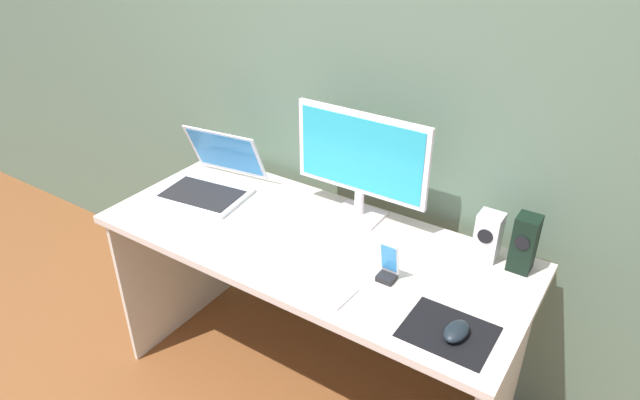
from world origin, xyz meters
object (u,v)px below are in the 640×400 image
at_px(monitor, 361,160).
at_px(phone_in_dock, 388,267).
at_px(mouse, 456,331).
at_px(speaker_near_monitor, 488,236).
at_px(speaker_right, 524,243).
at_px(laptop, 211,180).
at_px(keyboard_external, 296,275).

xyz_separation_m(monitor, phone_in_dock, (0.27, -0.28, -0.19)).
height_order(monitor, mouse, monitor).
xyz_separation_m(speaker_near_monitor, phone_in_dock, (-0.22, -0.29, -0.04)).
relative_size(mouse, phone_in_dock, 0.72).
xyz_separation_m(monitor, speaker_right, (0.60, 0.01, -0.14)).
xyz_separation_m(mouse, phone_in_dock, (-0.28, 0.13, 0.03)).
distance_m(monitor, speaker_right, 0.62).
xyz_separation_m(speaker_near_monitor, laptop, (-1.09, -0.16, -0.04)).
xyz_separation_m(monitor, speaker_near_monitor, (0.49, 0.01, -0.15)).
bearing_deg(monitor, speaker_right, 0.59).
bearing_deg(laptop, speaker_right, 7.60).
distance_m(speaker_right, mouse, 0.43).
height_order(speaker_right, laptop, laptop).
distance_m(speaker_right, laptop, 1.22).
relative_size(speaker_right, mouse, 1.96).
height_order(speaker_right, keyboard_external, speaker_right).
relative_size(speaker_right, phone_in_dock, 1.41).
relative_size(speaker_right, speaker_near_monitor, 1.18).
xyz_separation_m(monitor, mouse, (0.55, -0.41, -0.21)).
height_order(laptop, mouse, laptop).
bearing_deg(laptop, keyboard_external, -24.25).
distance_m(keyboard_external, phone_in_dock, 0.30).
bearing_deg(keyboard_external, mouse, 5.76).
bearing_deg(mouse, speaker_right, 88.57).
xyz_separation_m(speaker_right, speaker_near_monitor, (-0.12, -0.00, -0.01)).
relative_size(speaker_near_monitor, keyboard_external, 0.41).
height_order(monitor, keyboard_external, monitor).
bearing_deg(speaker_near_monitor, laptop, -171.61).
bearing_deg(phone_in_dock, monitor, 133.65).
relative_size(laptop, mouse, 3.81).
distance_m(monitor, laptop, 0.65).
relative_size(speaker_near_monitor, mouse, 1.67).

